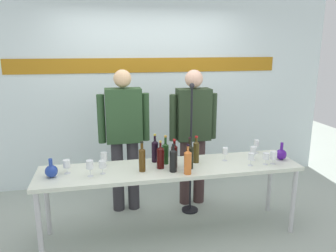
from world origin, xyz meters
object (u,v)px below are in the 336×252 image
(decanter_blue_left, at_px, (51,171))
(wine_glass_right_1, at_px, (256,144))
(wine_glass_right_2, at_px, (266,156))
(wine_bottle_0, at_px, (190,156))
(wine_bottle_2, at_px, (166,152))
(presenter_right, at_px, (193,129))
(wine_bottle_6, at_px, (173,160))
(wine_bottle_8, at_px, (142,158))
(presenter_left, at_px, (124,132))
(wine_glass_left_3, at_px, (102,165))
(wine_glass_left_0, at_px, (90,165))
(wine_glass_right_3, at_px, (251,157))
(decanter_blue_right, at_px, (281,154))
(wine_glass_left_1, at_px, (104,157))
(display_table, at_px, (171,172))
(wine_glass_left_2, at_px, (67,164))
(wine_bottle_3, at_px, (160,157))
(wine_glass_right_4, at_px, (225,151))
(wine_bottle_1, at_px, (196,151))
(wine_bottle_5, at_px, (174,155))
(wine_glass_right_5, at_px, (253,151))
(wine_bottle_7, at_px, (188,161))
(wine_glass_right_0, at_px, (274,155))
(wine_bottle_4, at_px, (155,150))
(microphone_stand, at_px, (191,170))

(decanter_blue_left, bearing_deg, wine_glass_right_1, 6.75)
(wine_glass_right_2, bearing_deg, wine_bottle_0, 175.66)
(wine_bottle_2, bearing_deg, presenter_right, 50.14)
(wine_bottle_0, xyz_separation_m, wine_bottle_6, (-0.18, -0.05, -0.01))
(presenter_right, distance_m, wine_bottle_8, 1.02)
(wine_bottle_8, bearing_deg, presenter_left, 99.29)
(wine_glass_left_3, bearing_deg, wine_bottle_6, -7.02)
(wine_glass_left_0, xyz_separation_m, wine_glass_right_3, (1.63, -0.05, -0.02))
(decanter_blue_right, bearing_deg, wine_glass_left_1, 173.71)
(display_table, xyz_separation_m, wine_glass_right_3, (0.82, -0.14, 0.16))
(wine_glass_left_1, xyz_separation_m, wine_glass_left_2, (-0.36, -0.14, -0.00))
(wine_bottle_0, xyz_separation_m, wine_bottle_3, (-0.29, 0.07, -0.01))
(wine_glass_left_1, bearing_deg, wine_glass_left_2, -158.47)
(wine_bottle_3, height_order, wine_glass_right_3, wine_bottle_3)
(wine_glass_right_4, bearing_deg, wine_bottle_0, -162.01)
(decanter_blue_left, height_order, wine_glass_left_0, decanter_blue_left)
(wine_bottle_1, bearing_deg, wine_glass_right_2, -17.32)
(wine_bottle_2, height_order, wine_bottle_5, wine_bottle_2)
(display_table, distance_m, decanter_blue_right, 1.24)
(presenter_left, xyz_separation_m, wine_glass_left_2, (-0.61, -0.62, -0.13))
(wine_bottle_2, distance_m, wine_glass_left_1, 0.64)
(wine_bottle_6, height_order, wine_glass_left_2, wine_bottle_6)
(wine_glass_right_5, bearing_deg, wine_bottle_2, 174.60)
(wine_bottle_6, bearing_deg, wine_bottle_7, -35.74)
(wine_glass_left_2, height_order, wine_glass_right_0, same)
(display_table, bearing_deg, presenter_left, 122.92)
(wine_bottle_4, relative_size, microphone_stand, 0.20)
(presenter_right, bearing_deg, display_table, -122.92)
(wine_bottle_8, distance_m, wine_glass_left_2, 0.74)
(decanter_blue_right, bearing_deg, display_table, 178.44)
(presenter_left, bearing_deg, display_table, -57.08)
(wine_bottle_5, relative_size, wine_glass_right_2, 2.38)
(wine_glass_left_1, bearing_deg, presenter_left, 62.36)
(wine_bottle_0, bearing_deg, wine_glass_left_0, -179.60)
(wine_glass_right_3, bearing_deg, wine_bottle_3, 172.57)
(wine_glass_left_3, bearing_deg, wine_glass_right_4, 4.78)
(wine_glass_right_0, xyz_separation_m, wine_glass_right_1, (-0.01, 0.38, 0.02))
(wine_bottle_0, distance_m, wine_glass_left_3, 0.87)
(presenter_right, height_order, wine_bottle_1, presenter_right)
(wine_glass_right_1, relative_size, wine_glass_right_5, 1.04)
(decanter_blue_left, bearing_deg, wine_glass_left_1, 22.88)
(wine_bottle_2, bearing_deg, wine_glass_left_1, 173.40)
(decanter_blue_left, bearing_deg, wine_glass_left_2, 26.33)
(wine_glass_left_3, height_order, wine_glass_right_0, wine_glass_right_0)
(decanter_blue_left, xyz_separation_m, wine_glass_right_3, (1.99, -0.10, 0.03))
(wine_bottle_1, bearing_deg, wine_bottle_0, -126.67)
(wine_bottle_5, height_order, wine_glass_left_2, wine_bottle_5)
(wine_bottle_5, height_order, wine_glass_left_0, wine_bottle_5)
(decanter_blue_left, distance_m, wine_glass_right_2, 2.16)
(wine_bottle_4, xyz_separation_m, wine_glass_left_0, (-0.68, -0.27, -0.01))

